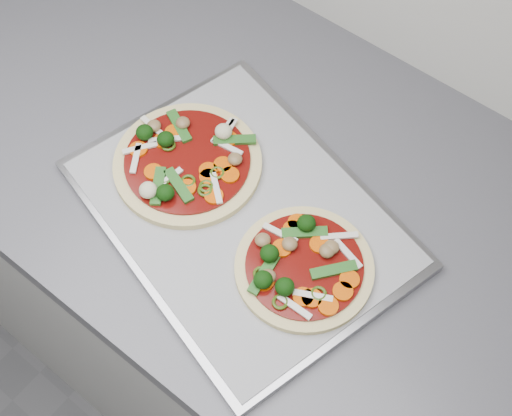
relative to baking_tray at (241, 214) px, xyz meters
The scene contains 6 objects.
base_cabinet 0.60m from the baking_tray, 169.07° to the left, with size 3.60×0.60×0.86m, color beige.
countertop 0.36m from the baking_tray, 169.07° to the left, with size 3.60×0.60×0.04m, color #57565D.
baking_tray is the anchor object (origin of this frame).
parchment 0.01m from the baking_tray, behind, with size 0.41×0.30×0.00m, color #A5A5AB.
pizza_left 0.10m from the baking_tray, behind, with size 0.28×0.28×0.03m.
pizza_right 0.12m from the baking_tray, ahead, with size 0.24×0.24×0.03m.
Camera 1 is at (0.67, 0.87, 1.71)m, focal length 50.00 mm.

